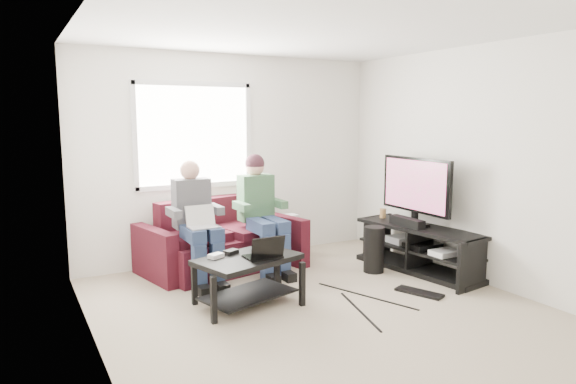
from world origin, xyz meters
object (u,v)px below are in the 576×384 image
(coffee_table, at_px, (248,270))
(tv_stand, at_px, (419,251))
(sofa, at_px, (221,244))
(subwoofer, at_px, (374,249))
(tv, at_px, (416,187))
(end_table, at_px, (289,238))

(coffee_table, xyz_separation_m, tv_stand, (2.26, 0.05, -0.12))
(sofa, distance_m, subwoofer, 1.83)
(coffee_table, bearing_deg, tv_stand, 1.16)
(sofa, bearing_deg, tv, -28.56)
(sofa, relative_size, subwoofer, 3.59)
(tv, distance_m, subwoofer, 0.89)
(tv_stand, bearing_deg, sofa, 149.35)
(sofa, relative_size, end_table, 3.47)
(sofa, xyz_separation_m, tv, (2.04, -1.11, 0.69))
(tv_stand, relative_size, tv, 1.53)
(tv_stand, bearing_deg, coffee_table, -178.84)
(tv_stand, bearing_deg, end_table, 129.67)
(tv_stand, distance_m, subwoofer, 0.55)
(sofa, height_order, subwoofer, sofa)
(tv_stand, distance_m, end_table, 1.67)
(subwoofer, distance_m, end_table, 1.20)
(sofa, relative_size, tv, 1.78)
(coffee_table, distance_m, subwoofer, 1.78)
(sofa, xyz_separation_m, subwoofer, (1.55, -0.98, -0.04))
(tv, xyz_separation_m, subwoofer, (-0.50, 0.13, -0.73))
(sofa, distance_m, tv_stand, 2.38)
(coffee_table, bearing_deg, sofa, 80.50)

